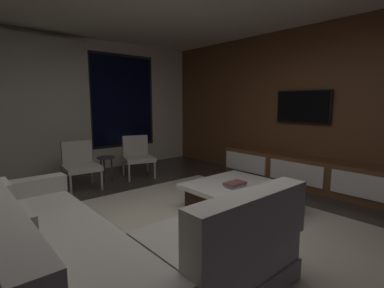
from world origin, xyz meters
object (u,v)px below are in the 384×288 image
sectional_couch (95,250)px  accent_chair_near_window (137,154)px  coffee_table (238,198)px  mounted_tv (303,107)px  side_stool (106,161)px  book_stack_on_coffee_table (235,184)px  accent_chair_by_curtain (80,162)px  media_console (305,173)px

sectional_couch → accent_chair_near_window: sectional_couch is taller
coffee_table → mounted_tv: (1.84, 0.16, 1.16)m
sectional_couch → side_stool: sectional_couch is taller
book_stack_on_coffee_table → accent_chair_by_curtain: bearing=114.2°
side_stool → media_console: media_console is taller
mounted_tv → media_console: bearing=-132.5°
book_stack_on_coffee_table → accent_chair_near_window: 2.49m
coffee_table → accent_chair_by_curtain: 2.70m
accent_chair_by_curtain → media_console: 3.76m
accent_chair_by_curtain → coffee_table: bearing=-63.7°
sectional_couch → accent_chair_by_curtain: sectional_couch is taller
side_stool → media_console: size_ratio=0.15×
book_stack_on_coffee_table → mounted_tv: size_ratio=0.28×
coffee_table → side_stool: (-0.71, 2.48, 0.19)m
sectional_couch → accent_chair_near_window: size_ratio=3.21×
accent_chair_near_window → media_console: size_ratio=0.25×
accent_chair_near_window → coffee_table: bearing=-88.2°
media_console → accent_chair_near_window: bearing=124.8°
book_stack_on_coffee_table → accent_chair_near_window: size_ratio=0.35×
accent_chair_near_window → accent_chair_by_curtain: (-1.12, -0.05, 0.00)m
accent_chair_by_curtain → side_stool: accent_chair_by_curtain is taller
accent_chair_near_window → mounted_tv: mounted_tv is taller
coffee_table → accent_chair_by_curtain: bearing=116.3°
accent_chair_by_curtain → media_console: bearing=-40.6°
book_stack_on_coffee_table → accent_chair_by_curtain: (-1.10, 2.44, 0.04)m
accent_chair_by_curtain → side_stool: size_ratio=1.70×
sectional_couch → coffee_table: sectional_couch is taller
accent_chair_near_window → side_stool: (-0.63, 0.01, -0.06)m
coffee_table → media_console: media_console is taller
accent_chair_near_window → accent_chair_by_curtain: bearing=-177.3°
accent_chair_by_curtain → mounted_tv: size_ratio=0.80×
book_stack_on_coffee_table → side_stool: (-0.61, 2.50, -0.02)m
coffee_table → accent_chair_near_window: accent_chair_near_window is taller
book_stack_on_coffee_table → media_console: bearing=-0.3°
accent_chair_by_curtain → accent_chair_near_window: bearing=2.7°
sectional_couch → accent_chair_near_window: (1.95, 2.73, 0.14)m
accent_chair_near_window → accent_chair_by_curtain: same height
sectional_couch → media_console: 3.70m
book_stack_on_coffee_table → side_stool: size_ratio=0.60×
sectional_couch → accent_chair_near_window: bearing=54.4°
coffee_table → accent_chair_by_curtain: size_ratio=1.49×
sectional_couch → media_console: size_ratio=0.81×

